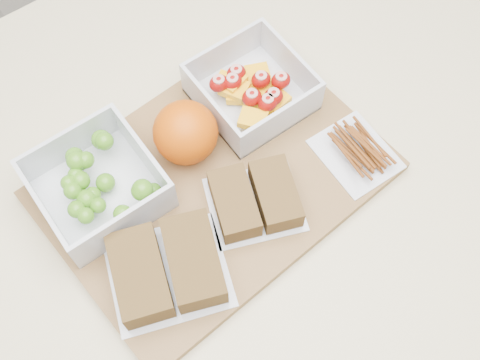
% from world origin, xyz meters
% --- Properties ---
extents(ground, '(4.00, 4.00, 0.00)m').
position_xyz_m(ground, '(0.00, 0.00, 0.00)').
color(ground, gray).
rests_on(ground, ground).
extents(counter, '(1.20, 0.90, 0.90)m').
position_xyz_m(counter, '(0.00, 0.00, 0.45)').
color(counter, beige).
rests_on(counter, ground).
extents(cutting_board, '(0.44, 0.33, 0.02)m').
position_xyz_m(cutting_board, '(-0.00, 0.03, 0.91)').
color(cutting_board, olive).
rests_on(cutting_board, counter).
extents(grape_container, '(0.14, 0.14, 0.06)m').
position_xyz_m(grape_container, '(-0.13, 0.09, 0.94)').
color(grape_container, silver).
rests_on(grape_container, cutting_board).
extents(fruit_container, '(0.14, 0.14, 0.06)m').
position_xyz_m(fruit_container, '(0.11, 0.10, 0.94)').
color(fruit_container, silver).
rests_on(fruit_container, cutting_board).
extents(orange, '(0.08, 0.08, 0.08)m').
position_xyz_m(orange, '(-0.01, 0.08, 0.96)').
color(orange, '#D45005').
rests_on(orange, cutting_board).
extents(sandwich_bag_left, '(0.17, 0.16, 0.04)m').
position_xyz_m(sandwich_bag_left, '(-0.12, -0.05, 0.94)').
color(sandwich_bag_left, silver).
rests_on(sandwich_bag_left, cutting_board).
extents(sandwich_bag_center, '(0.14, 0.14, 0.04)m').
position_xyz_m(sandwich_bag_center, '(0.02, -0.03, 0.93)').
color(sandwich_bag_center, silver).
rests_on(sandwich_bag_center, cutting_board).
extents(pretzel_bag, '(0.09, 0.11, 0.02)m').
position_xyz_m(pretzel_bag, '(0.17, -0.05, 0.93)').
color(pretzel_bag, silver).
rests_on(pretzel_bag, cutting_board).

